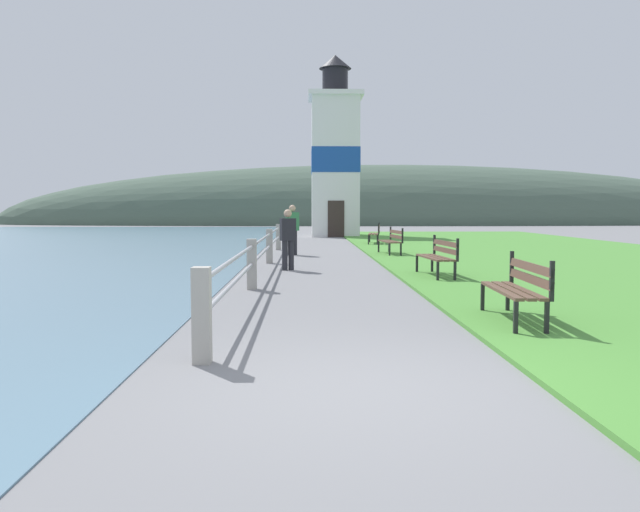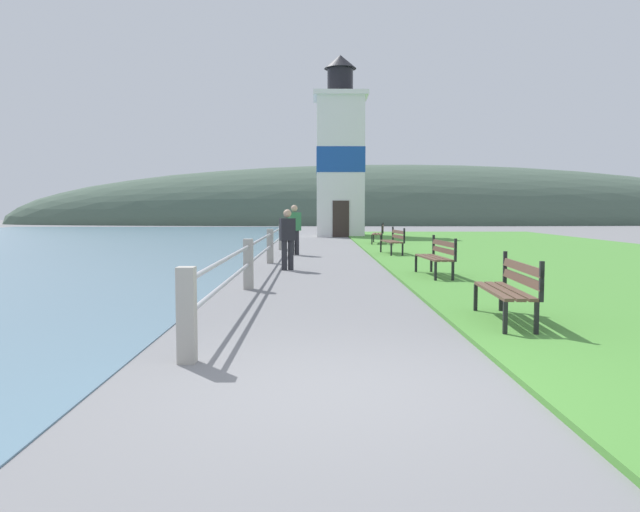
{
  "view_description": "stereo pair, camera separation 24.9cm",
  "coord_description": "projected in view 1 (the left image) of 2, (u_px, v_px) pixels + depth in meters",
  "views": [
    {
      "loc": [
        -0.45,
        -5.23,
        1.56
      ],
      "look_at": [
        -0.09,
        11.36,
        0.3
      ],
      "focal_mm": 35.0,
      "sensor_mm": 36.0,
      "label": 1
    },
    {
      "loc": [
        -0.2,
        -5.24,
        1.56
      ],
      "look_at": [
        -0.09,
        11.36,
        0.3
      ],
      "focal_mm": 35.0,
      "sensor_mm": 36.0,
      "label": 2
    }
  ],
  "objects": [
    {
      "name": "distant_hillside",
      "position": [
        389.0,
        224.0,
        63.79
      ],
      "size": [
        80.0,
        16.0,
        12.0
      ],
      "color": "#475B4C",
      "rests_on": "ground_plane"
    },
    {
      "name": "person_strolling",
      "position": [
        292.0,
        228.0,
        20.99
      ],
      "size": [
        0.47,
        0.4,
        1.68
      ],
      "rotation": [
        0.0,
        0.0,
        2.08
      ],
      "color": "#28282D",
      "rests_on": "ground_plane"
    },
    {
      "name": "park_bench_by_lighthouse",
      "position": [
        375.0,
        232.0,
        27.04
      ],
      "size": [
        0.71,
        1.89,
        0.94
      ],
      "rotation": [
        0.0,
        0.0,
        3.01
      ],
      "color": "brown",
      "rests_on": "ground_plane"
    },
    {
      "name": "lighthouse",
      "position": [
        335.0,
        158.0,
        35.1
      ],
      "size": [
        3.01,
        3.01,
        10.1
      ],
      "color": "white",
      "rests_on": "ground_plane"
    },
    {
      "name": "seawall_railing",
      "position": [
        269.0,
        243.0,
        17.82
      ],
      "size": [
        0.18,
        23.36,
        0.98
      ],
      "color": "#A8A399",
      "rests_on": "ground_plane"
    },
    {
      "name": "ground_plane",
      "position": [
        359.0,
        391.0,
        5.35
      ],
      "size": [
        160.0,
        160.0,
        0.0
      ],
      "primitive_type": "plane",
      "color": "slate"
    },
    {
      "name": "person_by_railing",
      "position": [
        288.0,
        237.0,
        15.78
      ],
      "size": [
        0.42,
        0.32,
        1.54
      ],
      "rotation": [
        0.0,
        0.0,
        1.9
      ],
      "color": "#28282D",
      "rests_on": "ground_plane"
    },
    {
      "name": "park_bench_far",
      "position": [
        392.0,
        239.0,
        20.78
      ],
      "size": [
        0.64,
        1.74,
        0.94
      ],
      "rotation": [
        0.0,
        0.0,
        3.24
      ],
      "color": "brown",
      "rests_on": "ground_plane"
    },
    {
      "name": "grass_verge",
      "position": [
        561.0,
        257.0,
        19.69
      ],
      "size": [
        12.0,
        42.67,
        0.06
      ],
      "color": "#4C8E38",
      "rests_on": "ground_plane"
    },
    {
      "name": "park_bench_near",
      "position": [
        519.0,
        285.0,
        8.34
      ],
      "size": [
        0.56,
        1.79,
        0.94
      ],
      "rotation": [
        0.0,
        0.0,
        3.09
      ],
      "color": "brown",
      "rests_on": "ground_plane"
    },
    {
      "name": "park_bench_midway",
      "position": [
        439.0,
        254.0,
        13.96
      ],
      "size": [
        0.6,
        1.86,
        0.94
      ],
      "rotation": [
        0.0,
        0.0,
        3.21
      ],
      "color": "brown",
      "rests_on": "ground_plane"
    }
  ]
}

